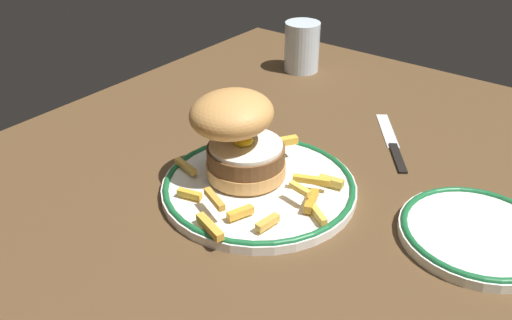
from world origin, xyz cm
name	(u,v)px	position (x,y,z in cm)	size (l,w,h in cm)	color
ground_plane	(242,217)	(0.00, 0.00, -2.00)	(116.55, 84.09, 4.00)	#523A21
dinner_plate	(256,185)	(3.55, 0.49, 0.84)	(25.08, 25.08, 1.60)	white
burger	(238,134)	(3.50, 3.31, 7.41)	(14.82, 14.91, 11.63)	tan
fries_pile	(265,191)	(1.20, -2.68, 2.48)	(21.19, 23.32, 3.00)	gold
water_glass	(302,50)	(42.04, 18.94, 4.03)	(6.70, 6.70, 9.41)	silver
side_plate	(477,233)	(11.10, -25.45, 0.83)	(17.53, 17.53, 1.60)	white
knife	(393,145)	(24.98, -8.71, 0.26)	(15.51, 11.69, 0.70)	black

